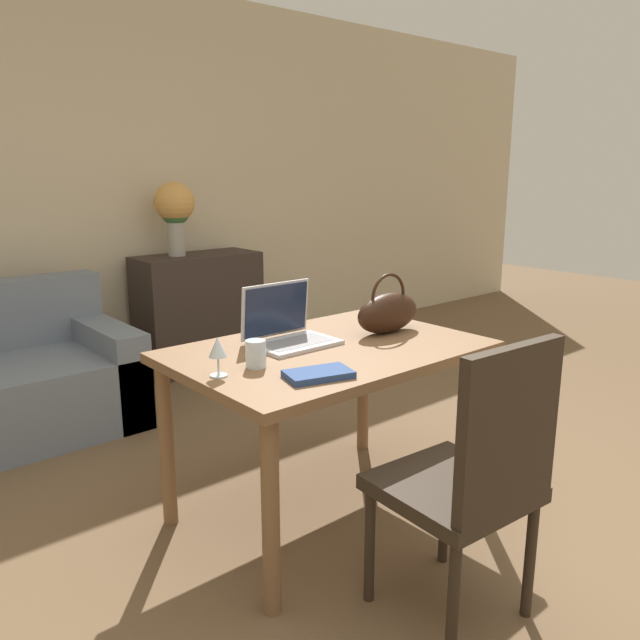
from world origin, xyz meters
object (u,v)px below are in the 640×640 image
at_px(laptop, 286,327).
at_px(drinking_glass, 256,354).
at_px(wine_glass, 218,349).
at_px(flower_vase, 175,208).
at_px(chair, 474,473).
at_px(handbag, 388,312).

distance_m(laptop, drinking_glass, 0.35).
relative_size(wine_glass, flower_vase, 0.27).
bearing_deg(laptop, drinking_glass, -146.05).
bearing_deg(chair, drinking_glass, 113.29).
xyz_separation_m(laptop, wine_glass, (-0.45, -0.20, 0.03)).
height_order(chair, drinking_glass, chair).
xyz_separation_m(handbag, flower_vase, (0.14, 2.20, 0.35)).
relative_size(wine_glass, handbag, 0.41).
xyz_separation_m(drinking_glass, flower_vase, (0.87, 2.24, 0.39)).
distance_m(laptop, flower_vase, 2.16).
bearing_deg(drinking_glass, chair, -70.67).
relative_size(drinking_glass, flower_vase, 0.20).
bearing_deg(flower_vase, drinking_glass, -111.32).
bearing_deg(chair, handbag, 64.33).
bearing_deg(drinking_glass, flower_vase, 68.68).
bearing_deg(wine_glass, drinking_glass, 0.57).
height_order(handbag, flower_vase, flower_vase).
bearing_deg(flower_vase, chair, -101.27).
distance_m(drinking_glass, wine_glass, 0.17).
distance_m(chair, drinking_glass, 0.86).
bearing_deg(chair, laptop, 92.95).
relative_size(laptop, wine_glass, 2.40).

